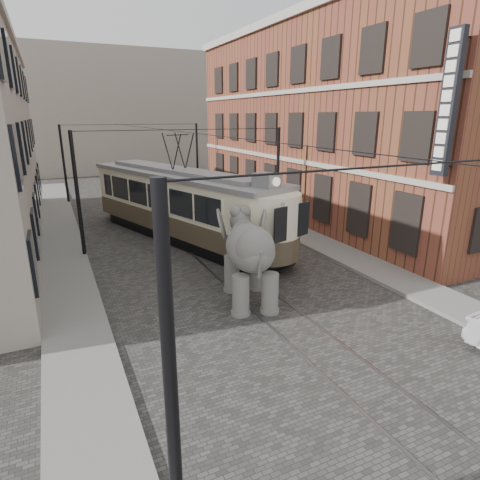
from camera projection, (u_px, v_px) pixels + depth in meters
name	position (u px, v px, depth m)	size (l,w,h in m)	color
ground	(240.00, 281.00, 16.96)	(120.00, 120.00, 0.00)	#454240
tram_rails	(240.00, 281.00, 16.96)	(1.54, 80.00, 0.02)	slate
sidewalk_right	(353.00, 259.00, 19.36)	(2.00, 60.00, 0.15)	slate
sidewalk_left	(73.00, 309.00, 14.31)	(2.00, 60.00, 0.15)	slate
brick_building	(331.00, 125.00, 27.44)	(8.00, 26.00, 12.00)	brown
distant_block	(102.00, 112.00, 49.57)	(28.00, 10.00, 14.00)	gray
catenary	(194.00, 191.00, 20.33)	(11.00, 30.20, 6.00)	black
tram	(180.00, 188.00, 21.95)	(2.97, 14.40, 5.71)	#EEE8C0
elephant	(250.00, 260.00, 14.70)	(2.89, 5.24, 3.21)	slate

